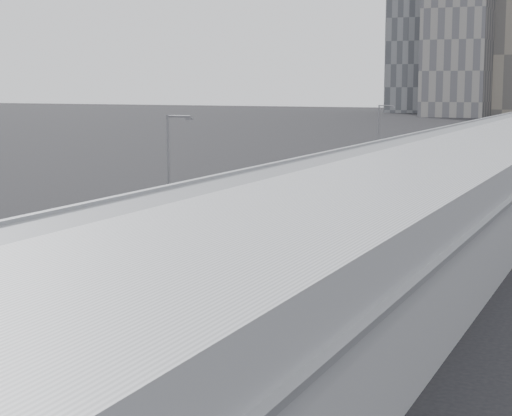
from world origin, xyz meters
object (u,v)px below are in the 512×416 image
Objects in this scene: bus_2 at (151,272)px; bus_6 at (414,172)px; bus_8 at (461,153)px; bus_5 at (378,186)px; shipping_container at (386,162)px; bus_4 at (324,204)px; suv at (445,150)px; street_lamp_near at (171,173)px; bus_3 at (246,233)px; bus_9 at (479,148)px; street_lamp_far at (380,135)px; bus_7 at (443,162)px.

bus_2 is 0.92× the size of bus_6.
bus_5 is at bearing -92.88° from bus_8.
bus_4 is at bearing -63.83° from shipping_container.
bus_8 reaches higher than suv.
shipping_container is (-0.52, 56.95, -3.95)m from street_lamp_near.
suv is (-6.11, 59.62, -0.86)m from bus_5.
bus_4 is at bearing 87.15° from bus_3.
shipping_container is (-7.00, -28.95, -0.08)m from bus_9.
suv is (0.46, 36.59, -4.43)m from street_lamp_far.
shipping_container is (-7.24, -0.97, -0.17)m from bus_7.
bus_6 reaches higher than bus_5.
bus_8 is 13.40m from bus_9.
street_lamp_far reaches higher than bus_9.
bus_6 is at bearing -86.80° from bus_9.
bus_2 is 13.73m from bus_3.
bus_9 is at bearing 91.44° from bus_4.
bus_2 is 102.32m from suv.
bus_4 is 57.09m from bus_8.
bus_9 is 86.22m from street_lamp_near.
shipping_container is (-6.15, 56.48, 0.01)m from bus_3.
bus_2 is at bearing -86.97° from bus_9.
street_lamp_near is at bearing -177.31° from bus_3.
bus_7 reaches higher than suv.
bus_7 reaches higher than shipping_container.
suv is at bearing 91.37° from bus_3.
bus_4 reaches higher than bus_3.
bus_4 is (0.21, 14.94, 0.13)m from bus_3.
bus_2 is 70.53m from shipping_container.
bus_8 is at bearing 84.21° from shipping_container.
bus_6 is 1.59× the size of street_lamp_far.
bus_5 is at bearing -81.25° from suv.
bus_4 reaches higher than shipping_container.
bus_7 is 1.52× the size of street_lamp_far.
bus_2 is at bearing -88.97° from bus_3.
bus_3 is at bearing -83.71° from street_lamp_far.
suv is (-6.10, 3.00, -0.82)m from bus_9.
bus_6 is at bearing -79.35° from suv.
street_lamp_far is at bearing -87.81° from suv.
bus_4 is at bearing -97.24° from bus_6.
bus_2 is 0.99× the size of bus_4.
bus_7 is 58.43m from street_lamp_near.
bus_5 is (0.85, 28.81, 0.14)m from bus_3.
bus_4 is 13.88m from bus_5.
bus_2 is 56.73m from bus_6.
bus_4 is 16.92m from street_lamp_near.
bus_4 is at bearing -94.81° from bus_7.
street_lamp_near reaches higher than bus_9.
bus_5 is 14.22m from bus_6.
shipping_container is at bearing -100.50° from bus_9.
bus_9 is at bearing 85.23° from bus_2.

